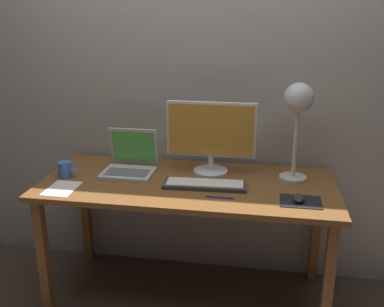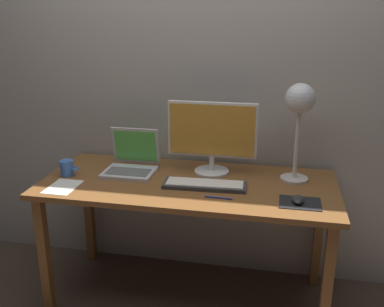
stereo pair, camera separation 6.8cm
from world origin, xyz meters
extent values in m
plane|color=#47382D|center=(0.00, 0.00, 0.00)|extent=(4.80, 4.80, 0.00)
cube|color=#A8A099|center=(0.00, 0.40, 1.30)|extent=(4.80, 0.06, 2.60)
cube|color=brown|center=(0.00, 0.00, 0.72)|extent=(1.60, 0.70, 0.03)
cube|color=brown|center=(-0.74, -0.29, 0.35)|extent=(0.05, 0.05, 0.71)
cube|color=brown|center=(0.74, -0.29, 0.35)|extent=(0.05, 0.05, 0.71)
cube|color=brown|center=(-0.74, 0.29, 0.35)|extent=(0.05, 0.05, 0.71)
cube|color=brown|center=(0.74, 0.29, 0.35)|extent=(0.05, 0.05, 0.71)
cylinder|color=silver|center=(0.10, 0.16, 0.75)|extent=(0.20, 0.20, 0.01)
cylinder|color=silver|center=(0.10, 0.16, 0.80)|extent=(0.03, 0.03, 0.09)
cube|color=silver|center=(0.10, 0.16, 1.00)|extent=(0.50, 0.03, 0.31)
cube|color=gold|center=(0.10, 0.15, 1.00)|extent=(0.48, 0.00, 0.29)
cube|color=#38383A|center=(0.10, -0.05, 0.75)|extent=(0.45, 0.16, 0.02)
cube|color=silver|center=(0.10, -0.05, 0.76)|extent=(0.41, 0.13, 0.01)
cube|color=silver|center=(-0.35, 0.05, 0.75)|extent=(0.29, 0.22, 0.02)
cube|color=slate|center=(-0.35, 0.03, 0.76)|extent=(0.24, 0.12, 0.00)
cube|color=silver|center=(-0.35, 0.18, 0.87)|extent=(0.29, 0.05, 0.22)
cube|color=#59C64C|center=(-0.35, 0.18, 0.87)|extent=(0.25, 0.05, 0.19)
cylinder|color=beige|center=(0.57, 0.14, 0.75)|extent=(0.15, 0.15, 0.01)
cylinder|color=silver|center=(0.57, 0.14, 0.96)|extent=(0.02, 0.02, 0.41)
sphere|color=silver|center=(0.57, 0.14, 1.20)|extent=(0.16, 0.16, 0.16)
sphere|color=#FFEAB2|center=(0.57, 0.13, 1.16)|extent=(0.06, 0.06, 0.06)
cube|color=black|center=(0.59, -0.17, 0.74)|extent=(0.20, 0.16, 0.00)
ellipsoid|color=#28282B|center=(0.58, -0.17, 0.76)|extent=(0.06, 0.10, 0.03)
cylinder|color=#3F72CC|center=(-0.69, -0.04, 0.78)|extent=(0.08, 0.08, 0.09)
torus|color=#3F72CC|center=(-0.64, -0.04, 0.78)|extent=(0.05, 0.05, 0.01)
cube|color=white|center=(-0.64, -0.21, 0.74)|extent=(0.15, 0.21, 0.00)
cylinder|color=#2633A5|center=(0.19, -0.19, 0.74)|extent=(0.14, 0.01, 0.01)
camera|label=1|loc=(0.40, -2.19, 1.63)|focal=40.95mm
camera|label=2|loc=(0.46, -2.17, 1.63)|focal=40.95mm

